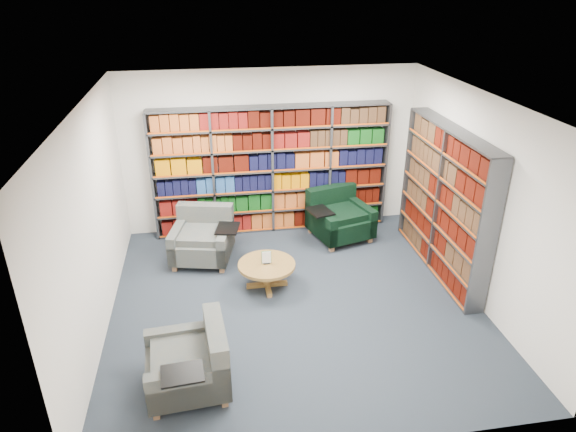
{
  "coord_description": "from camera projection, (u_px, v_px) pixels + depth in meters",
  "views": [
    {
      "loc": [
        -1.05,
        -5.88,
        4.17
      ],
      "look_at": [
        0.0,
        0.6,
        1.05
      ],
      "focal_mm": 32.0,
      "sensor_mm": 36.0,
      "label": 1
    }
  ],
  "objects": [
    {
      "name": "coffee_table",
      "position": [
        267.0,
        268.0,
        7.39
      ],
      "size": [
        0.83,
        0.83,
        0.58
      ],
      "color": "#A07237",
      "rests_on": "ground"
    },
    {
      "name": "chair_teal_left",
      "position": [
        203.0,
        239.0,
        8.18
      ],
      "size": [
        1.16,
        1.07,
        0.82
      ],
      "color": "#0C233A",
      "rests_on": "ground"
    },
    {
      "name": "bookshelf_right",
      "position": [
        444.0,
        202.0,
        7.58
      ],
      "size": [
        0.28,
        2.5,
        2.2
      ],
      "color": "#47494F",
      "rests_on": "ground"
    },
    {
      "name": "bookshelf_back",
      "position": [
        272.0,
        171.0,
        8.79
      ],
      "size": [
        4.0,
        0.28,
        2.2
      ],
      "color": "#47494F",
      "rests_on": "ground"
    },
    {
      "name": "chair_green_right",
      "position": [
        338.0,
        218.0,
        8.86
      ],
      "size": [
        1.19,
        1.12,
        0.83
      ],
      "color": "black",
      "rests_on": "ground"
    },
    {
      "name": "room_shell",
      "position": [
        295.0,
        211.0,
        6.58
      ],
      "size": [
        5.02,
        5.02,
        2.82
      ],
      "color": "black",
      "rests_on": "ground"
    },
    {
      "name": "chair_teal_front",
      "position": [
        195.0,
        364.0,
        5.58
      ],
      "size": [
        0.93,
        1.06,
        0.79
      ],
      "color": "#0C233A",
      "rests_on": "ground"
    }
  ]
}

